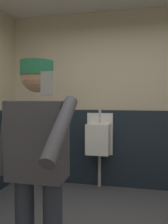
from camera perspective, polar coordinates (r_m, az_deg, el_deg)
wall_back at (r=3.71m, az=8.40°, el=2.90°), size 4.07×0.12×2.70m
wainscot_band_back at (r=3.72m, az=8.21°, el=-8.80°), size 3.47×0.03×1.20m
urinal_solo at (r=3.58m, az=3.58°, el=-6.33°), size 0.40×0.34×1.24m
person at (r=1.74m, az=-11.26°, el=-10.53°), size 0.63×0.60×1.64m
cell_phone at (r=1.12m, az=-8.88°, el=6.88°), size 0.06×0.03×0.11m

